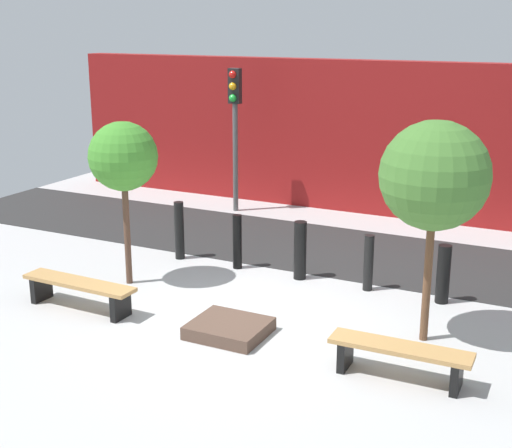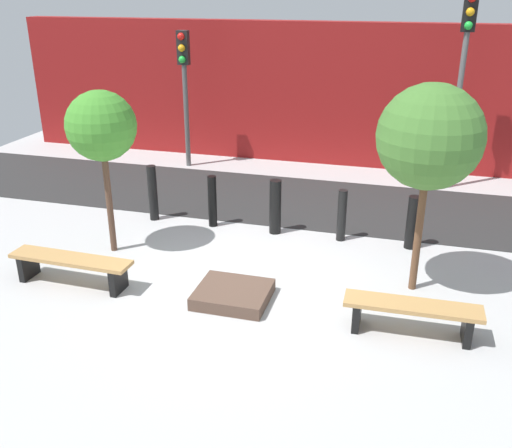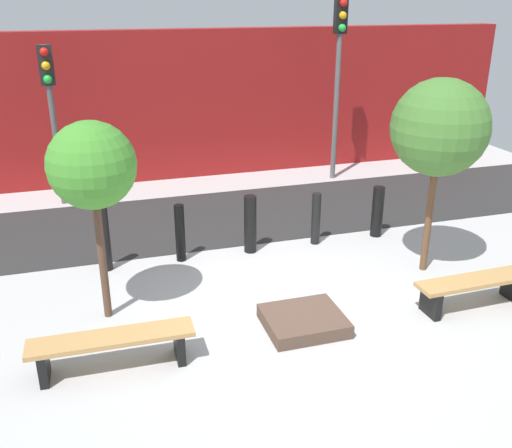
{
  "view_description": "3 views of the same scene",
  "coord_description": "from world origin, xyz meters",
  "px_view_note": "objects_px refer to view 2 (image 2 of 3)",
  "views": [
    {
      "loc": [
        4.48,
        -8.56,
        4.3
      ],
      "look_at": [
        0.16,
        0.14,
        1.52
      ],
      "focal_mm": 50.0,
      "sensor_mm": 36.0,
      "label": 1
    },
    {
      "loc": [
        2.27,
        -7.29,
        4.26
      ],
      "look_at": [
        0.21,
        0.1,
        1.03
      ],
      "focal_mm": 40.0,
      "sensor_mm": 36.0,
      "label": 2
    },
    {
      "loc": [
        -2.54,
        -6.56,
        4.18
      ],
      "look_at": [
        -0.53,
        0.07,
        1.39
      ],
      "focal_mm": 40.0,
      "sensor_mm": 36.0,
      "label": 3
    }
  ],
  "objects_px": {
    "bollard_left": "(212,201)",
    "traffic_light_mid_west": "(464,59)",
    "tree_behind_left_bench": "(101,127)",
    "tree_behind_right_bench": "(430,138)",
    "bollard_far_left": "(153,193)",
    "bollard_center": "(275,207)",
    "bollard_far_right": "(412,223)",
    "bench_left": "(71,265)",
    "bollard_right": "(342,215)",
    "bench_right": "(412,312)",
    "traffic_light_west": "(184,74)",
    "planter_bed": "(233,294)"
  },
  "relations": [
    {
      "from": "bollard_far_left",
      "to": "planter_bed",
      "type": "bearing_deg",
      "value": -46.38
    },
    {
      "from": "bollard_center",
      "to": "bollard_right",
      "type": "bearing_deg",
      "value": 0.0
    },
    {
      "from": "planter_bed",
      "to": "bollard_center",
      "type": "relative_size",
      "value": 1.03
    },
    {
      "from": "tree_behind_right_bench",
      "to": "bollard_left",
      "type": "height_order",
      "value": "tree_behind_right_bench"
    },
    {
      "from": "bench_right",
      "to": "bollard_right",
      "type": "bearing_deg",
      "value": 113.87
    },
    {
      "from": "tree_behind_left_bench",
      "to": "tree_behind_right_bench",
      "type": "distance_m",
      "value": 5.03
    },
    {
      "from": "bench_left",
      "to": "bollard_left",
      "type": "bearing_deg",
      "value": 66.13
    },
    {
      "from": "bench_left",
      "to": "bollard_center",
      "type": "height_order",
      "value": "bollard_center"
    },
    {
      "from": "tree_behind_left_bench",
      "to": "bollard_center",
      "type": "height_order",
      "value": "tree_behind_left_bench"
    },
    {
      "from": "bench_left",
      "to": "traffic_light_west",
      "type": "relative_size",
      "value": 0.59
    },
    {
      "from": "bollard_right",
      "to": "bench_left",
      "type": "bearing_deg",
      "value": -143.53
    },
    {
      "from": "tree_behind_right_bench",
      "to": "bollard_center",
      "type": "bearing_deg",
      "value": 149.39
    },
    {
      "from": "bollard_center",
      "to": "traffic_light_west",
      "type": "height_order",
      "value": "traffic_light_west"
    },
    {
      "from": "bollard_far_left",
      "to": "bollard_left",
      "type": "bearing_deg",
      "value": 0.0
    },
    {
      "from": "planter_bed",
      "to": "bollard_far_left",
      "type": "height_order",
      "value": "bollard_far_left"
    },
    {
      "from": "bollard_right",
      "to": "traffic_light_mid_west",
      "type": "bearing_deg",
      "value": 61.49
    },
    {
      "from": "planter_bed",
      "to": "tree_behind_left_bench",
      "type": "distance_m",
      "value": 3.43
    },
    {
      "from": "bollard_far_left",
      "to": "bollard_right",
      "type": "distance_m",
      "value": 3.66
    },
    {
      "from": "traffic_light_west",
      "to": "planter_bed",
      "type": "bearing_deg",
      "value": -62.74
    },
    {
      "from": "tree_behind_right_bench",
      "to": "traffic_light_west",
      "type": "relative_size",
      "value": 0.94
    },
    {
      "from": "bench_left",
      "to": "bollard_far_right",
      "type": "bearing_deg",
      "value": 30.39
    },
    {
      "from": "bench_left",
      "to": "bollard_right",
      "type": "distance_m",
      "value": 4.64
    },
    {
      "from": "bench_left",
      "to": "bollard_left",
      "type": "height_order",
      "value": "bollard_left"
    },
    {
      "from": "planter_bed",
      "to": "tree_behind_left_bench",
      "type": "relative_size",
      "value": 0.38
    },
    {
      "from": "tree_behind_left_bench",
      "to": "tree_behind_right_bench",
      "type": "bearing_deg",
      "value": 0.0
    },
    {
      "from": "bollard_far_left",
      "to": "bollard_right",
      "type": "xyz_separation_m",
      "value": [
        3.65,
        0.0,
        -0.07
      ]
    },
    {
      "from": "tree_behind_left_bench",
      "to": "bollard_far_right",
      "type": "bearing_deg",
      "value": 16.71
    },
    {
      "from": "bench_left",
      "to": "bollard_right",
      "type": "xyz_separation_m",
      "value": [
        3.73,
        2.76,
        0.14
      ]
    },
    {
      "from": "bollard_far_left",
      "to": "traffic_light_west",
      "type": "xyz_separation_m",
      "value": [
        -0.7,
        3.54,
        1.73
      ]
    },
    {
      "from": "bench_right",
      "to": "bollard_left",
      "type": "bearing_deg",
      "value": 142.27
    },
    {
      "from": "bench_right",
      "to": "bollard_far_left",
      "type": "relative_size",
      "value": 1.62
    },
    {
      "from": "bench_right",
      "to": "bollard_left",
      "type": "distance_m",
      "value": 4.64
    },
    {
      "from": "bollard_right",
      "to": "traffic_light_mid_west",
      "type": "distance_m",
      "value": 4.67
    },
    {
      "from": "planter_bed",
      "to": "tree_behind_right_bench",
      "type": "xyz_separation_m",
      "value": [
        2.51,
        1.07,
        2.24
      ]
    },
    {
      "from": "tree_behind_left_bench",
      "to": "bollard_right",
      "type": "relative_size",
      "value": 2.9
    },
    {
      "from": "tree_behind_left_bench",
      "to": "traffic_light_mid_west",
      "type": "relative_size",
      "value": 0.66
    },
    {
      "from": "bench_right",
      "to": "tree_behind_left_bench",
      "type": "xyz_separation_m",
      "value": [
        -5.02,
        1.27,
        1.84
      ]
    },
    {
      "from": "bollard_far_left",
      "to": "bollard_left",
      "type": "height_order",
      "value": "bollard_far_left"
    },
    {
      "from": "bollard_far_left",
      "to": "bollard_center",
      "type": "distance_m",
      "value": 2.44
    },
    {
      "from": "bollard_left",
      "to": "bollard_center",
      "type": "xyz_separation_m",
      "value": [
        1.22,
        0.0,
        0.02
      ]
    },
    {
      "from": "bench_right",
      "to": "bollard_right",
      "type": "xyz_separation_m",
      "value": [
        -1.29,
        2.76,
        0.15
      ]
    },
    {
      "from": "bollard_far_left",
      "to": "bollard_left",
      "type": "distance_m",
      "value": 1.22
    },
    {
      "from": "bollard_far_left",
      "to": "bollard_center",
      "type": "height_order",
      "value": "bollard_far_left"
    },
    {
      "from": "bollard_far_left",
      "to": "bollard_left",
      "type": "xyz_separation_m",
      "value": [
        1.22,
        0.0,
        -0.05
      ]
    },
    {
      "from": "planter_bed",
      "to": "bollard_right",
      "type": "height_order",
      "value": "bollard_right"
    },
    {
      "from": "bench_left",
      "to": "traffic_light_west",
      "type": "xyz_separation_m",
      "value": [
        -0.63,
        6.3,
        1.94
      ]
    },
    {
      "from": "bollard_right",
      "to": "traffic_light_west",
      "type": "relative_size",
      "value": 0.29
    },
    {
      "from": "bollard_left",
      "to": "bollard_center",
      "type": "height_order",
      "value": "bollard_center"
    },
    {
      "from": "bollard_left",
      "to": "traffic_light_mid_west",
      "type": "bearing_deg",
      "value": 39.08
    },
    {
      "from": "bollard_far_right",
      "to": "bollard_far_left",
      "type": "bearing_deg",
      "value": 180.0
    }
  ]
}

